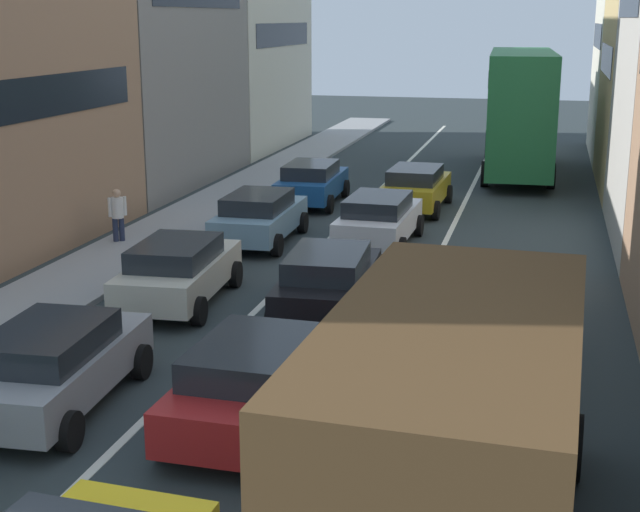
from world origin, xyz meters
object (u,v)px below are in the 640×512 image
at_px(pedestrian_mid_sidewalk, 118,214).
at_px(sedan_right_lane_behind_truck, 475,320).
at_px(sedan_left_lane_fifth, 312,182).
at_px(sedan_centre_lane_second, 254,380).
at_px(wagon_left_lane_second, 54,364).
at_px(sedan_left_lane_fourth, 259,216).
at_px(removalist_box_truck, 461,427).
at_px(coupe_centre_lane_fourth, 379,219).
at_px(hatchback_centre_lane_third, 328,281).
at_px(bus_mid_queue_primary, 520,107).
at_px(sedan_left_lane_third, 178,270).
at_px(sedan_centre_lane_fifth, 416,187).

bearing_deg(pedestrian_mid_sidewalk, sedan_right_lane_behind_truck, -163.12).
height_order(sedan_left_lane_fifth, sedan_right_lane_behind_truck, same).
xyz_separation_m(sedan_centre_lane_second, sedan_right_lane_behind_truck, (3.16, 3.85, 0.00)).
xyz_separation_m(wagon_left_lane_second, sedan_left_lane_fourth, (-0.24, 11.94, 0.00)).
relative_size(removalist_box_truck, coupe_centre_lane_fourth, 1.79).
bearing_deg(removalist_box_truck, wagon_left_lane_second, 67.30).
bearing_deg(hatchback_centre_lane_third, coupe_centre_lane_fourth, -2.70).
xyz_separation_m(hatchback_centre_lane_third, bus_mid_queue_primary, (3.29, 20.05, 2.03)).
relative_size(sedan_centre_lane_second, sedan_left_lane_third, 0.98).
height_order(bus_mid_queue_primary, pedestrian_mid_sidewalk, bus_mid_queue_primary).
height_order(coupe_centre_lane_fourth, bus_mid_queue_primary, bus_mid_queue_primary).
bearing_deg(sedan_centre_lane_second, sedan_left_lane_fourth, 18.67).
relative_size(hatchback_centre_lane_third, pedestrian_mid_sidewalk, 2.65).
bearing_deg(sedan_left_lane_fifth, sedan_centre_lane_fifth, -93.44).
relative_size(sedan_centre_lane_second, sedan_centre_lane_fifth, 1.00).
xyz_separation_m(wagon_left_lane_second, hatchback_centre_lane_third, (3.28, 5.92, 0.00)).
xyz_separation_m(sedan_left_lane_third, pedestrian_mid_sidewalk, (-3.82, 4.69, 0.15)).
height_order(sedan_centre_lane_second, pedestrian_mid_sidewalk, pedestrian_mid_sidewalk).
bearing_deg(pedestrian_mid_sidewalk, sedan_left_lane_third, 177.69).
relative_size(wagon_left_lane_second, sedan_left_lane_third, 1.00).
distance_m(hatchback_centre_lane_third, coupe_centre_lane_fourth, 6.51).
bearing_deg(sedan_centre_lane_second, sedan_right_lane_behind_truck, -38.16).
relative_size(sedan_centre_lane_second, sedan_left_lane_fourth, 1.00).
bearing_deg(sedan_centre_lane_second, hatchback_centre_lane_third, 3.03).
bearing_deg(sedan_left_lane_fifth, sedan_left_lane_third, 177.87).
height_order(sedan_centre_lane_second, sedan_left_lane_fifth, same).
xyz_separation_m(sedan_left_lane_fourth, sedan_centre_lane_fifth, (3.73, 5.76, 0.00)).
distance_m(coupe_centre_lane_fourth, sedan_left_lane_fifth, 6.35).
distance_m(removalist_box_truck, sedan_centre_lane_second, 5.10).
distance_m(sedan_right_lane_behind_truck, bus_mid_queue_primary, 22.05).
bearing_deg(wagon_left_lane_second, coupe_centre_lane_fourth, -17.84).
distance_m(wagon_left_lane_second, sedan_centre_lane_fifth, 18.04).
bearing_deg(hatchback_centre_lane_third, removalist_box_truck, -161.32).
distance_m(removalist_box_truck, bus_mid_queue_primary, 29.28).
bearing_deg(sedan_left_lane_fifth, removalist_box_truck, -162.94).
bearing_deg(removalist_box_truck, sedan_left_lane_fourth, 27.87).
height_order(sedan_centre_lane_second, hatchback_centre_lane_third, same).
bearing_deg(bus_mid_queue_primary, sedan_left_lane_fourth, 151.29).
bearing_deg(pedestrian_mid_sidewalk, sedan_left_lane_fifth, -69.79).
bearing_deg(sedan_left_lane_third, bus_mid_queue_primary, -22.65).
bearing_deg(coupe_centre_lane_fourth, bus_mid_queue_primary, -12.55).
bearing_deg(sedan_left_lane_fourth, sedan_left_lane_third, 178.77).
relative_size(sedan_centre_lane_second, bus_mid_queue_primary, 0.41).
bearing_deg(sedan_right_lane_behind_truck, sedan_left_lane_fourth, 41.11).
bearing_deg(coupe_centre_lane_fourth, sedan_left_lane_fourth, 99.55).
xyz_separation_m(bus_mid_queue_primary, pedestrian_mid_sidewalk, (-10.64, -15.36, -1.88)).
distance_m(sedan_left_lane_third, sedan_centre_lane_fifth, 12.36).
distance_m(sedan_left_lane_fourth, bus_mid_queue_primary, 15.73).
xyz_separation_m(hatchback_centre_lane_third, sedan_right_lane_behind_truck, (3.34, -1.90, 0.00)).
xyz_separation_m(removalist_box_truck, wagon_left_lane_second, (-7.02, 3.29, -1.18)).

